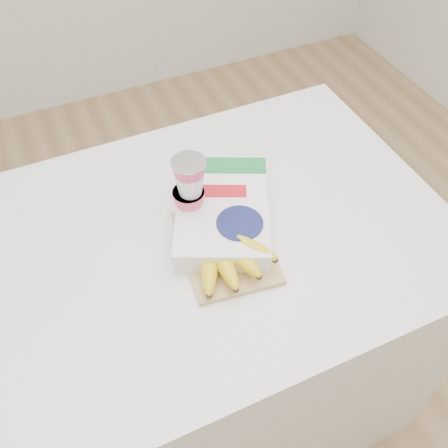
# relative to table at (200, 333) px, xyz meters

# --- Properties ---
(room) EXTENTS (4.00, 4.00, 4.00)m
(room) POSITION_rel_table_xyz_m (0.00, 0.00, 0.89)
(room) COLOR tan
(room) RESTS_ON ground
(table) EXTENTS (1.22, 0.81, 0.91)m
(table) POSITION_rel_table_xyz_m (0.00, 0.00, 0.00)
(table) COLOR white
(table) RESTS_ON ground
(cutting_board) EXTENTS (0.22, 0.28, 0.01)m
(cutting_board) POSITION_rel_table_xyz_m (0.06, -0.06, 0.46)
(cutting_board) COLOR tan
(cutting_board) RESTS_ON table
(bananas) EXTENTS (0.20, 0.20, 0.07)m
(bananas) POSITION_rel_table_xyz_m (0.04, -0.10, 0.50)
(bananas) COLOR #382816
(bananas) RESTS_ON cutting_board
(yogurt_stack) EXTENTS (0.08, 0.08, 0.18)m
(yogurt_stack) POSITION_rel_table_xyz_m (0.02, 0.04, 0.57)
(yogurt_stack) COLOR white
(yogurt_stack) RESTS_ON cutting_board
(cereal_box) EXTENTS (0.32, 0.37, 0.07)m
(cereal_box) POSITION_rel_table_xyz_m (0.08, 0.01, 0.49)
(cereal_box) COLOR white
(cereal_box) RESTS_ON table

